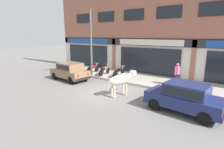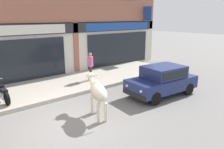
{
  "view_description": "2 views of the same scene",
  "coord_description": "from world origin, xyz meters",
  "px_view_note": "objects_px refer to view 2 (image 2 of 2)",
  "views": [
    {
      "loc": [
        6.72,
        -8.84,
        3.71
      ],
      "look_at": [
        -0.47,
        1.0,
        0.93
      ],
      "focal_mm": 28.0,
      "sensor_mm": 36.0,
      "label": 1
    },
    {
      "loc": [
        -3.56,
        -6.55,
        3.75
      ],
      "look_at": [
        2.77,
        1.0,
        1.13
      ],
      "focal_mm": 35.0,
      "sensor_mm": 36.0,
      "label": 2
    }
  ],
  "objects_px": {
    "car_0": "(162,79)",
    "pedestrian": "(90,63)",
    "motorcycle_2": "(2,93)",
    "cow": "(98,92)"
  },
  "relations": [
    {
      "from": "cow",
      "to": "motorcycle_2",
      "type": "height_order",
      "value": "cow"
    },
    {
      "from": "motorcycle_2",
      "to": "pedestrian",
      "type": "relative_size",
      "value": 1.13
    },
    {
      "from": "motorcycle_2",
      "to": "pedestrian",
      "type": "bearing_deg",
      "value": 2.71
    },
    {
      "from": "cow",
      "to": "car_0",
      "type": "distance_m",
      "value": 3.81
    },
    {
      "from": "motorcycle_2",
      "to": "cow",
      "type": "bearing_deg",
      "value": -54.73
    },
    {
      "from": "car_0",
      "to": "pedestrian",
      "type": "height_order",
      "value": "pedestrian"
    },
    {
      "from": "cow",
      "to": "pedestrian",
      "type": "bearing_deg",
      "value": 59.08
    },
    {
      "from": "car_0",
      "to": "cow",
      "type": "bearing_deg",
      "value": 178.21
    },
    {
      "from": "car_0",
      "to": "motorcycle_2",
      "type": "bearing_deg",
      "value": 149.69
    },
    {
      "from": "cow",
      "to": "car_0",
      "type": "bearing_deg",
      "value": -1.79
    }
  ]
}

